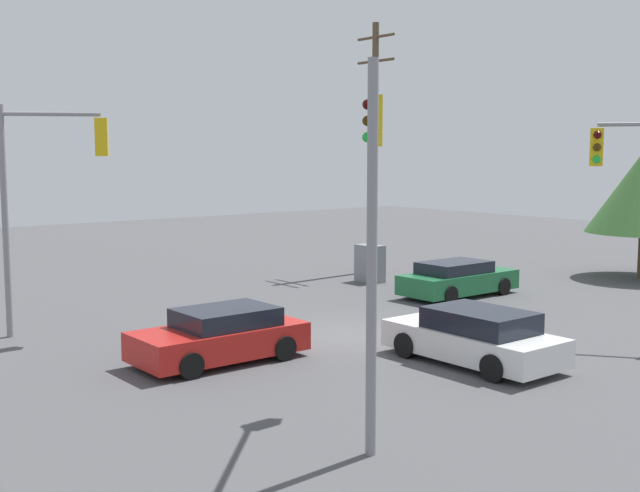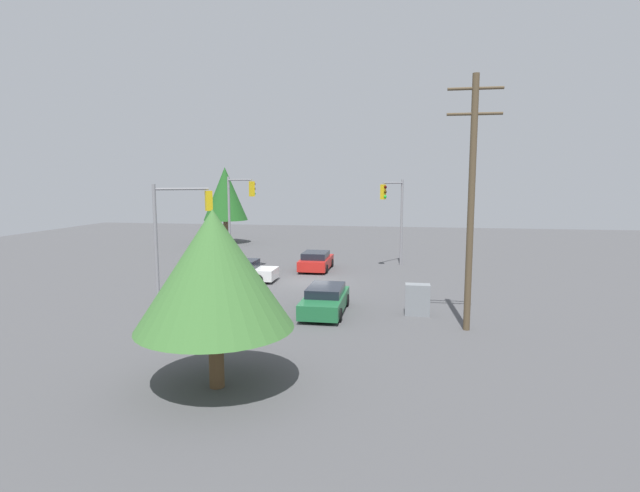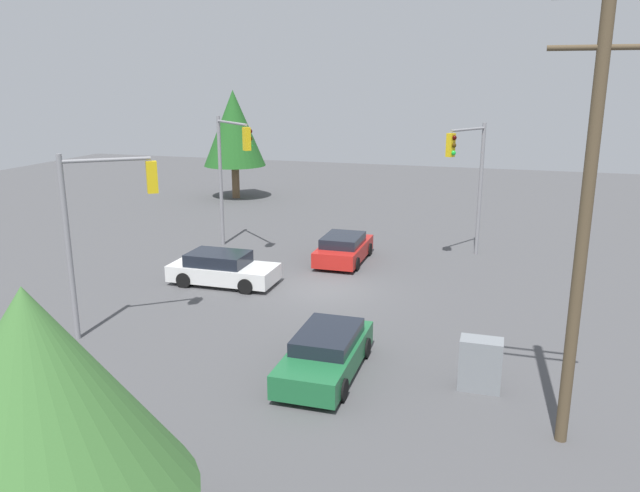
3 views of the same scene
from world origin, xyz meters
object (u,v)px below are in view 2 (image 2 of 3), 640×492
(sedan_green, at_px, (325,300))
(traffic_signal_main, at_px, (178,223))
(sedan_white, at_px, (240,271))
(traffic_signal_cross, at_px, (238,206))
(electrical_cabinet, at_px, (417,300))
(sedan_red, at_px, (316,261))
(traffic_signal_aux, at_px, (395,208))

(sedan_green, relative_size, traffic_signal_main, 0.74)
(sedan_white, height_order, traffic_signal_cross, traffic_signal_cross)
(sedan_white, distance_m, electrical_cabinet, 12.69)
(sedan_white, relative_size, electrical_cabinet, 3.03)
(sedan_white, bearing_deg, traffic_signal_main, -11.62)
(electrical_cabinet, bearing_deg, sedan_red, 121.49)
(traffic_signal_aux, relative_size, electrical_cabinet, 4.34)
(sedan_green, bearing_deg, traffic_signal_aux, -102.23)
(traffic_signal_cross, bearing_deg, sedan_red, 40.35)
(sedan_white, bearing_deg, sedan_red, 139.52)
(sedan_red, bearing_deg, sedan_white, -130.48)
(sedan_red, bearing_deg, sedan_green, -77.81)
(traffic_signal_cross, distance_m, electrical_cabinet, 17.60)
(sedan_green, bearing_deg, electrical_cabinet, -176.29)
(traffic_signal_main, distance_m, traffic_signal_cross, 11.12)
(sedan_red, xyz_separation_m, electrical_cabinet, (6.87, -11.21, 0.10))
(sedan_white, relative_size, traffic_signal_aux, 0.70)
(sedan_red, distance_m, traffic_signal_main, 12.52)
(sedan_white, distance_m, traffic_signal_aux, 12.40)
(sedan_white, bearing_deg, traffic_signal_cross, -160.28)
(sedan_green, height_order, sedan_red, sedan_red)
(traffic_signal_cross, relative_size, electrical_cabinet, 4.48)
(traffic_signal_main, xyz_separation_m, electrical_cabinet, (12.16, -0.43, -3.43))
(sedan_red, distance_m, traffic_signal_aux, 6.99)
(sedan_white, height_order, traffic_signal_main, traffic_signal_main)
(traffic_signal_aux, bearing_deg, electrical_cabinet, 35.66)
(traffic_signal_aux, bearing_deg, sedan_red, -37.62)
(sedan_green, height_order, sedan_white, sedan_white)
(sedan_white, bearing_deg, traffic_signal_aux, 126.44)
(sedan_red, distance_m, electrical_cabinet, 13.15)
(traffic_signal_cross, distance_m, traffic_signal_aux, 11.51)
(traffic_signal_main, height_order, traffic_signal_cross, traffic_signal_cross)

